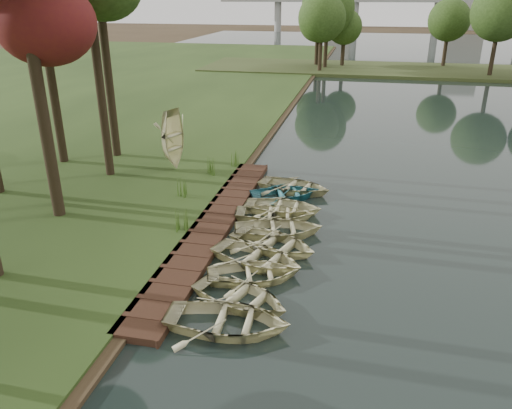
% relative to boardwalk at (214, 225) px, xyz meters
% --- Properties ---
extents(ground, '(300.00, 300.00, 0.00)m').
position_rel_boardwalk_xyz_m(ground, '(1.60, 0.00, -0.15)').
color(ground, '#3D2F1D').
extents(boardwalk, '(1.60, 16.00, 0.30)m').
position_rel_boardwalk_xyz_m(boardwalk, '(0.00, 0.00, 0.00)').
color(boardwalk, '#372015').
rests_on(boardwalk, ground).
extents(peninsula, '(50.00, 14.00, 0.45)m').
position_rel_boardwalk_xyz_m(peninsula, '(9.60, 50.00, 0.08)').
color(peninsula, '#38441E').
rests_on(peninsula, ground).
extents(far_trees, '(45.60, 5.60, 8.80)m').
position_rel_boardwalk_xyz_m(far_trees, '(6.27, 50.00, 6.28)').
color(far_trees, black).
rests_on(far_trees, peninsula).
extents(bridge, '(95.90, 4.00, 8.60)m').
position_rel_boardwalk_xyz_m(bridge, '(13.91, 120.00, 6.93)').
color(bridge, '#A5A5A0').
rests_on(bridge, ground).
extents(building_b, '(8.00, 8.00, 12.00)m').
position_rel_boardwalk_xyz_m(building_b, '(-3.40, 145.00, 5.85)').
color(building_b, '#A5A5A0').
rests_on(building_b, ground).
extents(rowboat_0, '(3.88, 2.85, 0.78)m').
position_rel_boardwalk_xyz_m(rowboat_0, '(2.47, -6.74, 0.29)').
color(rowboat_0, beige).
rests_on(rowboat_0, water).
extents(rowboat_1, '(4.01, 3.45, 0.70)m').
position_rel_boardwalk_xyz_m(rowboat_1, '(2.53, -5.37, 0.25)').
color(rowboat_1, beige).
rests_on(rowboat_1, water).
extents(rowboat_2, '(3.89, 3.30, 0.68)m').
position_rel_boardwalk_xyz_m(rowboat_2, '(2.65, -3.81, 0.24)').
color(rowboat_2, beige).
rests_on(rowboat_2, water).
extents(rowboat_3, '(4.27, 3.63, 0.75)m').
position_rel_boardwalk_xyz_m(rowboat_3, '(2.51, -2.73, 0.28)').
color(rowboat_3, beige).
rests_on(rowboat_3, water).
extents(rowboat_4, '(4.24, 3.62, 0.74)m').
position_rel_boardwalk_xyz_m(rowboat_4, '(2.88, -1.46, 0.27)').
color(rowboat_4, beige).
rests_on(rowboat_4, water).
extents(rowboat_5, '(4.19, 3.45, 0.76)m').
position_rel_boardwalk_xyz_m(rowboat_5, '(2.87, -0.16, 0.28)').
color(rowboat_5, beige).
rests_on(rowboat_5, water).
extents(rowboat_6, '(3.79, 2.93, 0.73)m').
position_rel_boardwalk_xyz_m(rowboat_6, '(2.43, 1.34, 0.26)').
color(rowboat_6, beige).
rests_on(rowboat_6, water).
extents(rowboat_7, '(3.55, 2.56, 0.73)m').
position_rel_boardwalk_xyz_m(rowboat_7, '(2.66, 2.15, 0.26)').
color(rowboat_7, beige).
rests_on(rowboat_7, water).
extents(rowboat_8, '(4.13, 3.61, 0.71)m').
position_rel_boardwalk_xyz_m(rowboat_8, '(2.50, 3.90, 0.26)').
color(rowboat_8, teal).
rests_on(rowboat_8, water).
extents(rowboat_9, '(4.21, 3.44, 0.77)m').
position_rel_boardwalk_xyz_m(rowboat_9, '(2.79, 4.87, 0.28)').
color(rowboat_9, beige).
rests_on(rowboat_9, water).
extents(stored_rowboat, '(3.98, 3.37, 0.70)m').
position_rel_boardwalk_xyz_m(stored_rowboat, '(-4.12, 6.28, 0.50)').
color(stored_rowboat, beige).
rests_on(stored_rowboat, bank).
extents(tree_2, '(4.02, 4.02, 9.98)m').
position_rel_boardwalk_xyz_m(tree_2, '(-7.74, 0.35, 8.32)').
color(tree_2, black).
rests_on(tree_2, bank).
extents(reeds_0, '(0.60, 0.60, 1.04)m').
position_rel_boardwalk_xyz_m(reeds_0, '(-1.00, -1.06, 0.67)').
color(reeds_0, '#3F661E').
rests_on(reeds_0, bank).
extents(reeds_1, '(0.60, 0.60, 0.87)m').
position_rel_boardwalk_xyz_m(reeds_1, '(-2.29, 2.57, 0.58)').
color(reeds_1, '#3F661E').
rests_on(reeds_1, bank).
extents(reeds_2, '(0.60, 0.60, 1.00)m').
position_rel_boardwalk_xyz_m(reeds_2, '(-1.88, 5.78, 0.65)').
color(reeds_2, '#3F661E').
rests_on(reeds_2, bank).
extents(reeds_3, '(0.60, 0.60, 0.87)m').
position_rel_boardwalk_xyz_m(reeds_3, '(-1.00, 7.52, 0.58)').
color(reeds_3, '#3F661E').
rests_on(reeds_3, bank).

